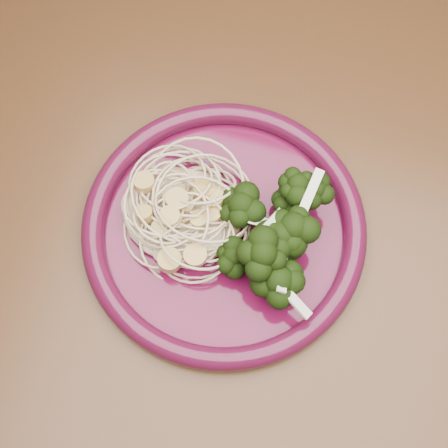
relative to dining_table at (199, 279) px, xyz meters
name	(u,v)px	position (x,y,z in m)	size (l,w,h in m)	color
dining_table	(199,279)	(0.00, 0.00, 0.00)	(1.20, 0.80, 0.75)	#472814
dinner_plate	(224,228)	(0.02, 0.03, 0.11)	(0.29, 0.29, 0.02)	#470923
spaghetti_pile	(182,211)	(-0.02, 0.03, 0.12)	(0.12, 0.11, 0.03)	tan
scallop_cluster	(180,197)	(-0.02, 0.03, 0.15)	(0.12, 0.12, 0.04)	tan
broccoli_pile	(278,235)	(0.08, 0.03, 0.13)	(0.09, 0.15, 0.05)	black
onion_garnish	(280,223)	(0.08, 0.03, 0.16)	(0.07, 0.10, 0.05)	beige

